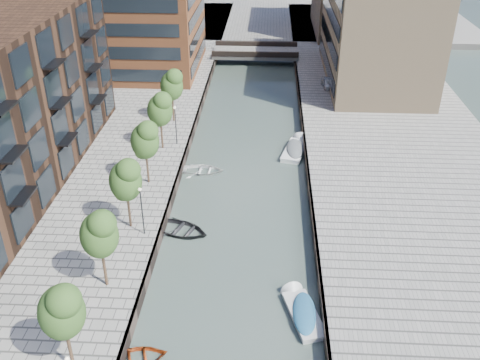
# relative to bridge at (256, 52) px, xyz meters

# --- Properties ---
(water) EXTENTS (300.00, 300.00, 0.00)m
(water) POSITION_rel_bridge_xyz_m (0.00, -32.00, -1.39)
(water) COLOR #38473F
(water) RESTS_ON ground
(quay_right) EXTENTS (20.00, 140.00, 1.00)m
(quay_right) POSITION_rel_bridge_xyz_m (16.00, -32.00, -0.89)
(quay_right) COLOR gray
(quay_right) RESTS_ON ground
(quay_wall_left) EXTENTS (0.25, 140.00, 1.00)m
(quay_wall_left) POSITION_rel_bridge_xyz_m (-6.10, -32.00, -0.89)
(quay_wall_left) COLOR #332823
(quay_wall_left) RESTS_ON ground
(quay_wall_right) EXTENTS (0.25, 140.00, 1.00)m
(quay_wall_right) POSITION_rel_bridge_xyz_m (6.10, -32.00, -0.89)
(quay_wall_right) COLOR #332823
(quay_wall_right) RESTS_ON ground
(far_closure) EXTENTS (80.00, 40.00, 1.00)m
(far_closure) POSITION_rel_bridge_xyz_m (0.00, 28.00, -0.89)
(far_closure) COLOR gray
(far_closure) RESTS_ON ground
(tan_block_near) EXTENTS (12.00, 25.00, 14.00)m
(tan_block_near) POSITION_rel_bridge_xyz_m (16.00, -10.00, 6.61)
(tan_block_near) COLOR tan
(tan_block_near) RESTS_ON quay_right
(bridge) EXTENTS (13.00, 6.00, 1.30)m
(bridge) POSITION_rel_bridge_xyz_m (0.00, 0.00, 0.00)
(bridge) COLOR gray
(bridge) RESTS_ON ground
(tree_1) EXTENTS (2.50, 2.50, 5.95)m
(tree_1) POSITION_rel_bridge_xyz_m (-8.50, -61.00, 3.92)
(tree_1) COLOR #382619
(tree_1) RESTS_ON quay_left
(tree_2) EXTENTS (2.50, 2.50, 5.95)m
(tree_2) POSITION_rel_bridge_xyz_m (-8.50, -54.00, 3.92)
(tree_2) COLOR #382619
(tree_2) RESTS_ON quay_left
(tree_3) EXTENTS (2.50, 2.50, 5.95)m
(tree_3) POSITION_rel_bridge_xyz_m (-8.50, -47.00, 3.92)
(tree_3) COLOR #382619
(tree_3) RESTS_ON quay_left
(tree_4) EXTENTS (2.50, 2.50, 5.95)m
(tree_4) POSITION_rel_bridge_xyz_m (-8.50, -40.00, 3.92)
(tree_4) COLOR #382619
(tree_4) RESTS_ON quay_left
(tree_5) EXTENTS (2.50, 2.50, 5.95)m
(tree_5) POSITION_rel_bridge_xyz_m (-8.50, -33.00, 3.92)
(tree_5) COLOR #382619
(tree_5) RESTS_ON quay_left
(tree_6) EXTENTS (2.50, 2.50, 5.95)m
(tree_6) POSITION_rel_bridge_xyz_m (-8.50, -26.00, 3.92)
(tree_6) COLOR #382619
(tree_6) RESTS_ON quay_left
(lamp_1) EXTENTS (0.24, 0.24, 4.12)m
(lamp_1) POSITION_rel_bridge_xyz_m (-7.20, -48.00, 2.12)
(lamp_1) COLOR black
(lamp_1) RESTS_ON quay_left
(lamp_2) EXTENTS (0.24, 0.24, 4.12)m
(lamp_2) POSITION_rel_bridge_xyz_m (-7.20, -32.00, 2.12)
(lamp_2) COLOR black
(lamp_2) RESTS_ON quay_left
(sloop_3) EXTENTS (4.18, 3.03, 0.85)m
(sloop_3) POSITION_rel_bridge_xyz_m (-4.09, -36.09, -1.39)
(sloop_3) COLOR white
(sloop_3) RESTS_ON ground
(sloop_4) EXTENTS (5.68, 4.87, 0.99)m
(sloop_4) POSITION_rel_bridge_xyz_m (-4.69, -46.26, -1.39)
(sloop_4) COLOR black
(sloop_4) RESTS_ON ground
(motorboat_3) EXTENTS (2.96, 5.13, 1.62)m
(motorboat_3) POSITION_rel_bridge_xyz_m (4.73, -54.99, -1.19)
(motorboat_3) COLOR silver
(motorboat_3) RESTS_ON ground
(motorboat_4) EXTENTS (3.22, 5.94, 1.88)m
(motorboat_4) POSITION_rel_bridge_xyz_m (5.19, -30.94, -1.16)
(motorboat_4) COLOR white
(motorboat_4) RESTS_ON ground
(car) EXTENTS (1.86, 3.68, 1.20)m
(car) POSITION_rel_bridge_xyz_m (9.90, -14.03, 0.21)
(car) COLOR silver
(car) RESTS_ON quay_right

